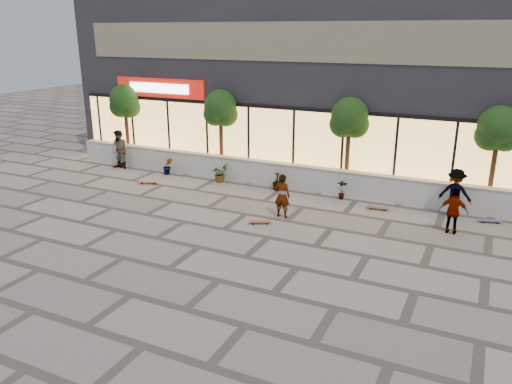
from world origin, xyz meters
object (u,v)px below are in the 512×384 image
at_px(tree_east, 498,131).
at_px(skateboard_center, 260,222).
at_px(tree_midwest, 221,110).
at_px(tree_west, 125,103).
at_px(skater_center, 282,196).
at_px(skater_right_near, 454,211).
at_px(skater_left, 120,150).
at_px(skateboard_left, 148,182).
at_px(skateboard_right_near, 378,208).
at_px(tree_mideast, 349,120).
at_px(skater_right_far, 455,193).
at_px(skateboard_right_far, 490,221).

xyz_separation_m(tree_east, skateboard_center, (-7.12, -5.09, -2.91)).
bearing_deg(tree_midwest, tree_west, 180.00).
bearing_deg(tree_east, skater_center, -148.36).
height_order(tree_midwest, skater_right_near, tree_midwest).
distance_m(skater_center, skater_left, 10.04).
xyz_separation_m(tree_east, skater_right_near, (-1.00, -3.10, -2.21)).
xyz_separation_m(skater_left, skateboard_left, (2.76, -1.51, -0.86)).
relative_size(tree_east, skater_right_near, 2.52).
bearing_deg(skater_center, skateboard_center, 66.03).
distance_m(skater_center, skateboard_right_near, 3.80).
bearing_deg(tree_mideast, skateboard_left, -160.23).
bearing_deg(skateboard_left, tree_midwest, 32.81).
height_order(skater_left, skateboard_right_near, skater_left).
xyz_separation_m(skater_center, skateboard_center, (-0.42, -0.96, -0.73)).
bearing_deg(skater_right_near, skateboard_right_near, -21.58).
height_order(tree_mideast, skater_center, tree_mideast).
xyz_separation_m(tree_east, skater_left, (-16.36, -1.40, -2.04)).
relative_size(skater_right_near, skateboard_right_near, 1.90).
height_order(tree_east, skater_left, tree_east).
bearing_deg(skateboard_center, skater_right_near, -9.15).
distance_m(tree_mideast, skater_right_near, 5.90).
bearing_deg(skateboard_center, skater_left, 131.11).
relative_size(tree_west, skater_right_near, 2.52).
distance_m(tree_east, skater_center, 8.16).
bearing_deg(tree_west, tree_east, 0.00).
distance_m(skater_center, skater_right_far, 6.22).
relative_size(tree_west, tree_mideast, 1.00).
bearing_deg(skater_right_near, skateboard_right_far, -122.91).
bearing_deg(skateboard_right_far, skater_center, -174.84).
relative_size(skater_right_near, skateboard_left, 1.75).
relative_size(tree_west, skateboard_left, 4.43).
relative_size(tree_midwest, skateboard_left, 4.43).
distance_m(tree_mideast, skateboard_left, 9.08).
relative_size(skateboard_left, skateboard_right_near, 1.09).
relative_size(tree_mideast, skateboard_right_far, 4.88).
height_order(skater_right_near, skateboard_right_far, skater_right_near).
bearing_deg(skater_left, skateboard_center, -22.17).
distance_m(skater_center, skateboard_left, 7.05).
xyz_separation_m(tree_mideast, skateboard_right_near, (1.78, -1.87, -2.91)).
bearing_deg(skateboard_left, skater_right_far, -14.49).
xyz_separation_m(tree_mideast, skateboard_right_far, (5.65, -1.50, -2.91)).
bearing_deg(skater_right_far, tree_mideast, -11.18).
relative_size(skater_center, skateboard_right_far, 2.01).
bearing_deg(tree_east, tree_midwest, 180.00).
distance_m(skater_left, skateboard_left, 3.26).
bearing_deg(tree_west, skateboard_left, -40.58).
bearing_deg(skater_right_far, skater_left, 6.48).
relative_size(skater_center, skater_right_far, 0.90).
height_order(tree_mideast, skater_right_near, tree_mideast).
bearing_deg(skateboard_center, tree_mideast, 45.23).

